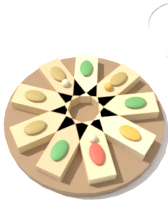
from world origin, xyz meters
TOP-DOWN VIEW (x-y plane):
  - ground_plane at (0.00, 0.00)m, footprint 3.00×3.00m
  - serving_board at (0.00, 0.00)m, footprint 0.34×0.34m
  - focaccia_slice_0 at (-0.04, 0.08)m, footprint 0.09×0.13m
  - focaccia_slice_1 at (-0.08, 0.04)m, footprint 0.13×0.10m
  - focaccia_slice_2 at (-0.09, -0.02)m, footprint 0.13×0.08m
  - focaccia_slice_3 at (-0.06, -0.07)m, footprint 0.11×0.12m
  - focaccia_slice_4 at (0.01, -0.09)m, footprint 0.06×0.12m
  - focaccia_slice_5 at (0.07, -0.06)m, footprint 0.12×0.12m
  - focaccia_slice_6 at (0.09, -0.01)m, footprint 0.12×0.06m
  - focaccia_slice_7 at (0.07, 0.05)m, footprint 0.13×0.11m
  - focaccia_slice_8 at (0.03, 0.09)m, footprint 0.09×0.13m

SIDE VIEW (x-z plane):
  - ground_plane at x=0.00m, z-range 0.00..0.00m
  - serving_board at x=0.00m, z-range 0.00..0.02m
  - focaccia_slice_0 at x=-0.04m, z-range 0.02..0.05m
  - focaccia_slice_1 at x=-0.08m, z-range 0.02..0.05m
  - focaccia_slice_2 at x=-0.09m, z-range 0.02..0.05m
  - focaccia_slice_4 at x=0.01m, z-range 0.02..0.05m
  - focaccia_slice_5 at x=0.07m, z-range 0.02..0.05m
  - focaccia_slice_7 at x=0.07m, z-range 0.02..0.05m
  - focaccia_slice_3 at x=-0.06m, z-range 0.02..0.06m
  - focaccia_slice_6 at x=0.09m, z-range 0.02..0.06m
  - focaccia_slice_8 at x=0.03m, z-range 0.02..0.06m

